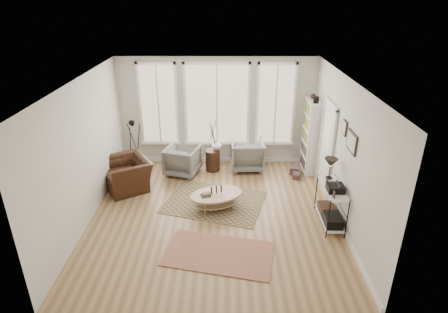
{
  "coord_description": "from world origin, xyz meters",
  "views": [
    {
      "loc": [
        0.25,
        -6.85,
        4.45
      ],
      "look_at": [
        0.2,
        0.6,
        1.1
      ],
      "focal_mm": 30.0,
      "sensor_mm": 36.0,
      "label": 1
    }
  ],
  "objects_px": {
    "bookcase": "(310,136)",
    "accent_chair": "(127,174)",
    "low_shelf": "(331,201)",
    "coffee_table": "(216,197)",
    "side_table": "(213,143)",
    "armchair_left": "(183,160)",
    "armchair_right": "(247,155)"
  },
  "relations": [
    {
      "from": "bookcase",
      "to": "side_table",
      "type": "bearing_deg",
      "value": -178.71
    },
    {
      "from": "side_table",
      "to": "coffee_table",
      "type": "bearing_deg",
      "value": -85.9
    },
    {
      "from": "coffee_table",
      "to": "accent_chair",
      "type": "distance_m",
      "value": 2.38
    },
    {
      "from": "coffee_table",
      "to": "side_table",
      "type": "height_order",
      "value": "side_table"
    },
    {
      "from": "armchair_left",
      "to": "accent_chair",
      "type": "xyz_separation_m",
      "value": [
        -1.26,
        -0.77,
        -0.01
      ]
    },
    {
      "from": "bookcase",
      "to": "accent_chair",
      "type": "distance_m",
      "value": 4.73
    },
    {
      "from": "low_shelf",
      "to": "coffee_table",
      "type": "bearing_deg",
      "value": 167.07
    },
    {
      "from": "armchair_right",
      "to": "low_shelf",
      "type": "bearing_deg",
      "value": 119.39
    },
    {
      "from": "low_shelf",
      "to": "armchair_right",
      "type": "bearing_deg",
      "value": 121.39
    },
    {
      "from": "low_shelf",
      "to": "armchair_right",
      "type": "distance_m",
      "value": 3.01
    },
    {
      "from": "bookcase",
      "to": "accent_chair",
      "type": "bearing_deg",
      "value": -167.36
    },
    {
      "from": "armchair_left",
      "to": "side_table",
      "type": "distance_m",
      "value": 0.89
    },
    {
      "from": "bookcase",
      "to": "coffee_table",
      "type": "distance_m",
      "value": 3.19
    },
    {
      "from": "bookcase",
      "to": "coffee_table",
      "type": "relative_size",
      "value": 1.53
    },
    {
      "from": "side_table",
      "to": "accent_chair",
      "type": "relative_size",
      "value": 1.41
    },
    {
      "from": "low_shelf",
      "to": "armchair_left",
      "type": "distance_m",
      "value": 3.97
    },
    {
      "from": "coffee_table",
      "to": "accent_chair",
      "type": "height_order",
      "value": "accent_chair"
    },
    {
      "from": "bookcase",
      "to": "low_shelf",
      "type": "relative_size",
      "value": 1.58
    },
    {
      "from": "coffee_table",
      "to": "side_table",
      "type": "distance_m",
      "value": 1.99
    },
    {
      "from": "coffee_table",
      "to": "accent_chair",
      "type": "relative_size",
      "value": 1.18
    },
    {
      "from": "side_table",
      "to": "armchair_right",
      "type": "bearing_deg",
      "value": 6.68
    },
    {
      "from": "bookcase",
      "to": "low_shelf",
      "type": "height_order",
      "value": "bookcase"
    },
    {
      "from": "coffee_table",
      "to": "side_table",
      "type": "bearing_deg",
      "value": 94.1
    },
    {
      "from": "low_shelf",
      "to": "armchair_left",
      "type": "relative_size",
      "value": 1.58
    },
    {
      "from": "armchair_left",
      "to": "side_table",
      "type": "bearing_deg",
      "value": -149.2
    },
    {
      "from": "coffee_table",
      "to": "side_table",
      "type": "xyz_separation_m",
      "value": [
        -0.14,
        1.92,
        0.48
      ]
    },
    {
      "from": "low_shelf",
      "to": "side_table",
      "type": "height_order",
      "value": "side_table"
    },
    {
      "from": "low_shelf",
      "to": "armchair_right",
      "type": "xyz_separation_m",
      "value": [
        -1.57,
        2.57,
        -0.11
      ]
    },
    {
      "from": "bookcase",
      "to": "coffee_table",
      "type": "height_order",
      "value": "bookcase"
    },
    {
      "from": "low_shelf",
      "to": "side_table",
      "type": "distance_m",
      "value": 3.51
    },
    {
      "from": "coffee_table",
      "to": "bookcase",
      "type": "bearing_deg",
      "value": 39.45
    },
    {
      "from": "armchair_left",
      "to": "bookcase",
      "type": "bearing_deg",
      "value": -159.39
    }
  ]
}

